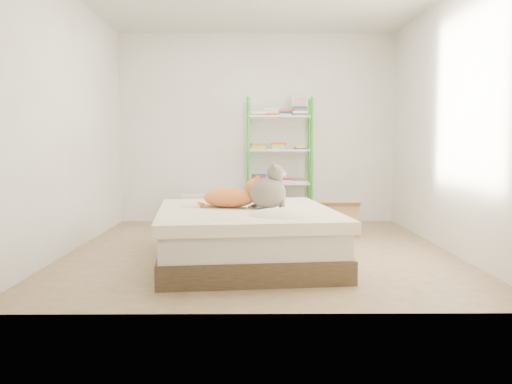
{
  "coord_description": "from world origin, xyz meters",
  "views": [
    {
      "loc": [
        -0.08,
        -5.47,
        1.07
      ],
      "look_at": [
        -0.04,
        -0.28,
        0.62
      ],
      "focal_mm": 38.0,
      "sensor_mm": 36.0,
      "label": 1
    }
  ],
  "objects_px": {
    "shelf_unit": "(280,162)",
    "cardboard_box": "(333,220)",
    "bed": "(245,235)",
    "orange_cat": "(229,195)",
    "grey_cat": "(268,186)",
    "white_bin": "(194,209)"
  },
  "relations": [
    {
      "from": "orange_cat",
      "to": "shelf_unit",
      "type": "bearing_deg",
      "value": 86.45
    },
    {
      "from": "shelf_unit",
      "to": "cardboard_box",
      "type": "relative_size",
      "value": 3.16
    },
    {
      "from": "shelf_unit",
      "to": "bed",
      "type": "bearing_deg",
      "value": -100.18
    },
    {
      "from": "orange_cat",
      "to": "white_bin",
      "type": "xyz_separation_m",
      "value": [
        -0.58,
        2.35,
        -0.41
      ]
    },
    {
      "from": "bed",
      "to": "orange_cat",
      "type": "bearing_deg",
      "value": 145.73
    },
    {
      "from": "white_bin",
      "to": "grey_cat",
      "type": "bearing_deg",
      "value": -69.0
    },
    {
      "from": "orange_cat",
      "to": "grey_cat",
      "type": "height_order",
      "value": "grey_cat"
    },
    {
      "from": "grey_cat",
      "to": "bed",
      "type": "bearing_deg",
      "value": 83.92
    },
    {
      "from": "orange_cat",
      "to": "cardboard_box",
      "type": "relative_size",
      "value": 1.03
    },
    {
      "from": "orange_cat",
      "to": "shelf_unit",
      "type": "height_order",
      "value": "shelf_unit"
    },
    {
      "from": "bed",
      "to": "orange_cat",
      "type": "distance_m",
      "value": 0.4
    },
    {
      "from": "white_bin",
      "to": "cardboard_box",
      "type": "bearing_deg",
      "value": -29.21
    },
    {
      "from": "orange_cat",
      "to": "white_bin",
      "type": "distance_m",
      "value": 2.46
    },
    {
      "from": "cardboard_box",
      "to": "white_bin",
      "type": "distance_m",
      "value": 2.01
    },
    {
      "from": "bed",
      "to": "grey_cat",
      "type": "relative_size",
      "value": 5.15
    },
    {
      "from": "bed",
      "to": "grey_cat",
      "type": "height_order",
      "value": "grey_cat"
    },
    {
      "from": "white_bin",
      "to": "bed",
      "type": "bearing_deg",
      "value": -73.26
    },
    {
      "from": "grey_cat",
      "to": "shelf_unit",
      "type": "height_order",
      "value": "shelf_unit"
    },
    {
      "from": "bed",
      "to": "white_bin",
      "type": "relative_size",
      "value": 5.25
    },
    {
      "from": "grey_cat",
      "to": "cardboard_box",
      "type": "height_order",
      "value": "grey_cat"
    },
    {
      "from": "shelf_unit",
      "to": "cardboard_box",
      "type": "bearing_deg",
      "value": -60.17
    },
    {
      "from": "grey_cat",
      "to": "shelf_unit",
      "type": "xyz_separation_m",
      "value": [
        0.24,
        2.46,
        0.15
      ]
    }
  ]
}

